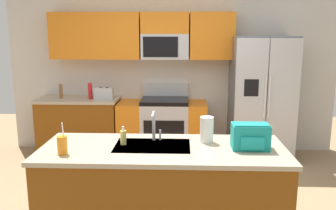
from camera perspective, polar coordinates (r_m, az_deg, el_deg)
The scene contains 14 objects.
ground_plane at distance 4.06m, azimuth -0.35°, elevation -16.46°, with size 9.00×9.00×0.00m, color #997A56.
kitchen_wall_unit at distance 5.68m, azimuth -0.87°, elevation 7.21°, with size 5.20×0.43×2.60m.
back_counter at distance 5.80m, azimuth -13.96°, elevation -3.30°, with size 1.24×0.63×0.90m.
range_oven at distance 5.58m, azimuth -0.91°, elevation -3.61°, with size 1.36×0.61×1.10m.
refrigerator at distance 5.53m, azimuth 14.66°, elevation 0.98°, with size 0.90×0.76×1.85m.
island_counter at distance 3.36m, azimuth -0.77°, elevation -14.03°, with size 2.19×0.85×0.90m.
toaster at distance 5.53m, azimuth -10.19°, elevation 1.87°, with size 0.28×0.16×0.18m.
pepper_mill at distance 5.76m, azimuth -16.77°, elevation 2.14°, with size 0.05×0.05×0.22m, color brown.
bottle_red at distance 5.57m, azimuth -12.34°, elevation 2.20°, with size 0.06×0.06×0.25m, color red.
sink_faucet at distance 3.34m, azimuth -2.24°, elevation -2.99°, with size 0.08×0.21×0.28m.
drink_cup_orange at distance 3.13m, azimuth -16.56°, elevation -6.18°, with size 0.08×0.08×0.28m.
soap_dispenser at distance 3.28m, azimuth -7.17°, elevation -5.13°, with size 0.06×0.06×0.17m.
paper_towel_roll at distance 3.33m, azimuth 6.21°, elevation -3.93°, with size 0.12×0.12×0.24m, color white.
backpack at distance 3.21m, azimuth 13.05°, elevation -4.83°, with size 0.32×0.22×0.23m.
Camera 1 is at (0.16, -3.58, 1.91)m, focal length 38.09 mm.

